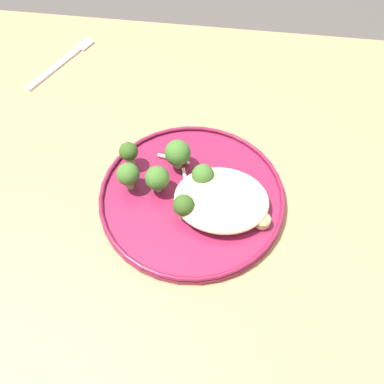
{
  "coord_description": "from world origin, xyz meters",
  "views": [
    {
      "loc": [
        -0.04,
        0.34,
        1.3
      ],
      "look_at": [
        0.01,
        -0.04,
        0.76
      ],
      "focal_mm": 39.68,
      "sensor_mm": 36.0,
      "label": 1
    }
  ],
  "objects_px": {
    "broccoli_floret_center_pile": "(203,176)",
    "broccoli_floret_small_sprig": "(129,153)",
    "seared_scallop_center_golden": "(185,204)",
    "dinner_plate": "(192,196)",
    "broccoli_floret_front_edge": "(128,175)",
    "dinner_fork": "(63,61)",
    "broccoli_floret_right_tilted": "(178,153)",
    "broccoli_floret_rear_charred": "(184,205)",
    "seared_scallop_half_hidden": "(262,218)",
    "seared_scallop_right_edge": "(224,203)",
    "seared_scallop_left_edge": "(226,220)",
    "broccoli_floret_beside_noodles": "(157,178)"
  },
  "relations": [
    {
      "from": "broccoli_floret_center_pile",
      "to": "broccoli_floret_small_sprig",
      "type": "xyz_separation_m",
      "value": [
        0.12,
        -0.03,
        0.0
      ]
    },
    {
      "from": "seared_scallop_center_golden",
      "to": "broccoli_floret_small_sprig",
      "type": "relative_size",
      "value": 0.55
    },
    {
      "from": "dinner_plate",
      "to": "seared_scallop_center_golden",
      "type": "bearing_deg",
      "value": 71.2
    },
    {
      "from": "dinner_plate",
      "to": "broccoli_floret_front_edge",
      "type": "bearing_deg",
      "value": -2.14
    },
    {
      "from": "seared_scallop_center_golden",
      "to": "broccoli_floret_front_edge",
      "type": "xyz_separation_m",
      "value": [
        0.09,
        -0.03,
        0.02
      ]
    },
    {
      "from": "dinner_fork",
      "to": "broccoli_floret_right_tilted",
      "type": "bearing_deg",
      "value": 138.39
    },
    {
      "from": "broccoli_floret_center_pile",
      "to": "broccoli_floret_rear_charred",
      "type": "height_order",
      "value": "broccoli_floret_center_pile"
    },
    {
      "from": "dinner_plate",
      "to": "broccoli_floret_center_pile",
      "type": "bearing_deg",
      "value": -128.25
    },
    {
      "from": "seared_scallop_half_hidden",
      "to": "dinner_fork",
      "type": "height_order",
      "value": "seared_scallop_half_hidden"
    },
    {
      "from": "broccoli_floret_front_edge",
      "to": "dinner_plate",
      "type": "bearing_deg",
      "value": 177.86
    },
    {
      "from": "seared_scallop_right_edge",
      "to": "broccoli_floret_center_pile",
      "type": "distance_m",
      "value": 0.05
    },
    {
      "from": "seared_scallop_right_edge",
      "to": "broccoli_floret_small_sprig",
      "type": "height_order",
      "value": "broccoli_floret_small_sprig"
    },
    {
      "from": "seared_scallop_left_edge",
      "to": "broccoli_floret_front_edge",
      "type": "bearing_deg",
      "value": -17.57
    },
    {
      "from": "seared_scallop_half_hidden",
      "to": "broccoli_floret_small_sprig",
      "type": "height_order",
      "value": "broccoli_floret_small_sprig"
    },
    {
      "from": "seared_scallop_right_edge",
      "to": "broccoli_floret_beside_noodles",
      "type": "xyz_separation_m",
      "value": [
        0.11,
        -0.02,
        0.02
      ]
    },
    {
      "from": "seared_scallop_center_golden",
      "to": "broccoli_floret_beside_noodles",
      "type": "height_order",
      "value": "broccoli_floret_beside_noodles"
    },
    {
      "from": "dinner_fork",
      "to": "seared_scallop_right_edge",
      "type": "bearing_deg",
      "value": 138.62
    },
    {
      "from": "seared_scallop_right_edge",
      "to": "seared_scallop_left_edge",
      "type": "bearing_deg",
      "value": 100.28
    },
    {
      "from": "seared_scallop_half_hidden",
      "to": "seared_scallop_left_edge",
      "type": "relative_size",
      "value": 0.77
    },
    {
      "from": "seared_scallop_half_hidden",
      "to": "dinner_plate",
      "type": "bearing_deg",
      "value": -17.26
    },
    {
      "from": "seared_scallop_center_golden",
      "to": "dinner_fork",
      "type": "bearing_deg",
      "value": -47.4
    },
    {
      "from": "seared_scallop_left_edge",
      "to": "broccoli_floret_beside_noodles",
      "type": "distance_m",
      "value": 0.12
    },
    {
      "from": "seared_scallop_half_hidden",
      "to": "broccoli_floret_rear_charred",
      "type": "distance_m",
      "value": 0.12
    },
    {
      "from": "broccoli_floret_center_pile",
      "to": "broccoli_floret_right_tilted",
      "type": "bearing_deg",
      "value": -39.36
    },
    {
      "from": "broccoli_floret_beside_noodles",
      "to": "seared_scallop_left_edge",
      "type": "bearing_deg",
      "value": 155.73
    },
    {
      "from": "seared_scallop_center_golden",
      "to": "broccoli_floret_right_tilted",
      "type": "relative_size",
      "value": 0.5
    },
    {
      "from": "broccoli_floret_center_pile",
      "to": "broccoli_floret_rear_charred",
      "type": "relative_size",
      "value": 1.08
    },
    {
      "from": "seared_scallop_left_edge",
      "to": "seared_scallop_right_edge",
      "type": "xyz_separation_m",
      "value": [
        0.01,
        -0.03,
        -0.0
      ]
    },
    {
      "from": "dinner_plate",
      "to": "seared_scallop_center_golden",
      "type": "relative_size",
      "value": 10.69
    },
    {
      "from": "broccoli_floret_right_tilted",
      "to": "broccoli_floret_rear_charred",
      "type": "height_order",
      "value": "broccoli_floret_right_tilted"
    },
    {
      "from": "dinner_plate",
      "to": "seared_scallop_left_edge",
      "type": "relative_size",
      "value": 9.04
    },
    {
      "from": "broccoli_floret_small_sprig",
      "to": "broccoli_floret_center_pile",
      "type": "bearing_deg",
      "value": 166.75
    },
    {
      "from": "broccoli_floret_rear_charred",
      "to": "dinner_fork",
      "type": "distance_m",
      "value": 0.45
    },
    {
      "from": "seared_scallop_right_edge",
      "to": "broccoli_floret_rear_charred",
      "type": "height_order",
      "value": "broccoli_floret_rear_charred"
    },
    {
      "from": "broccoli_floret_center_pile",
      "to": "dinner_fork",
      "type": "height_order",
      "value": "broccoli_floret_center_pile"
    },
    {
      "from": "seared_scallop_right_edge",
      "to": "broccoli_floret_right_tilted",
      "type": "relative_size",
      "value": 0.47
    },
    {
      "from": "seared_scallop_half_hidden",
      "to": "broccoli_floret_front_edge",
      "type": "distance_m",
      "value": 0.21
    },
    {
      "from": "dinner_plate",
      "to": "seared_scallop_right_edge",
      "type": "xyz_separation_m",
      "value": [
        -0.05,
        0.01,
        0.01
      ]
    },
    {
      "from": "broccoli_floret_beside_noodles",
      "to": "broccoli_floret_small_sprig",
      "type": "xyz_separation_m",
      "value": [
        0.05,
        -0.04,
        0.0
      ]
    },
    {
      "from": "seared_scallop_center_golden",
      "to": "broccoli_floret_center_pile",
      "type": "height_order",
      "value": "broccoli_floret_center_pile"
    },
    {
      "from": "broccoli_floret_small_sprig",
      "to": "dinner_fork",
      "type": "height_order",
      "value": "broccoli_floret_small_sprig"
    },
    {
      "from": "broccoli_floret_center_pile",
      "to": "broccoli_floret_small_sprig",
      "type": "relative_size",
      "value": 0.98
    },
    {
      "from": "broccoli_floret_beside_noodles",
      "to": "broccoli_floret_center_pile",
      "type": "bearing_deg",
      "value": -168.32
    },
    {
      "from": "seared_scallop_right_edge",
      "to": "broccoli_floret_center_pile",
      "type": "relative_size",
      "value": 0.53
    },
    {
      "from": "seared_scallop_center_golden",
      "to": "broccoli_floret_right_tilted",
      "type": "bearing_deg",
      "value": -74.16
    },
    {
      "from": "broccoli_floret_right_tilted",
      "to": "broccoli_floret_front_edge",
      "type": "distance_m",
      "value": 0.09
    },
    {
      "from": "broccoli_floret_small_sprig",
      "to": "broccoli_floret_rear_charred",
      "type": "distance_m",
      "value": 0.13
    },
    {
      "from": "broccoli_floret_center_pile",
      "to": "broccoli_floret_small_sprig",
      "type": "height_order",
      "value": "broccoli_floret_small_sprig"
    },
    {
      "from": "seared_scallop_center_golden",
      "to": "broccoli_floret_rear_charred",
      "type": "distance_m",
      "value": 0.02
    },
    {
      "from": "broccoli_floret_center_pile",
      "to": "broccoli_floret_small_sprig",
      "type": "distance_m",
      "value": 0.13
    }
  ]
}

